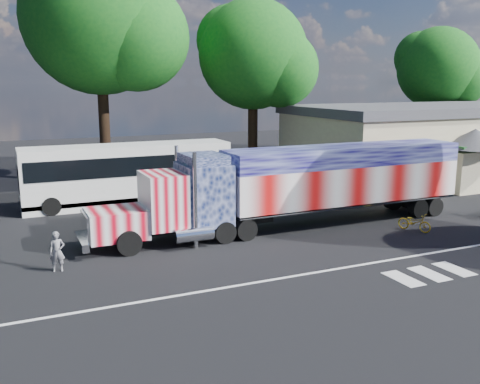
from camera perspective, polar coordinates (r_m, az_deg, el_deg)
name	(u,v)px	position (r m, az deg, el deg)	size (l,w,h in m)	color
ground	(270,251)	(22.15, 3.21, -6.25)	(100.00, 100.00, 0.00)	black
lane_markings	(360,274)	(20.01, 12.66, -8.50)	(30.00, 2.67, 0.01)	silver
semi_truck	(303,184)	(25.50, 6.71, 0.89)	(18.94, 2.99, 4.04)	black
coach_bus	(128,173)	(30.92, -11.82, 1.98)	(11.58, 2.69, 3.37)	silver
hall_building	(443,140)	(42.09, 20.88, 5.17)	(22.40, 12.80, 5.20)	beige
woman	(57,252)	(20.67, -18.93, -6.03)	(0.55, 0.36, 1.50)	slate
bicycle	(414,222)	(26.15, 18.11, -3.08)	(0.55, 1.59, 0.83)	gold
tree_far_ne	(439,69)	(52.51, 20.51, 12.22)	(7.63, 7.27, 11.69)	black
tree_ne_a	(255,55)	(38.99, 1.62, 14.36)	(8.12, 7.74, 12.59)	black
tree_n_mid	(102,19)	(36.87, -14.53, 17.47)	(10.24, 9.76, 15.72)	black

